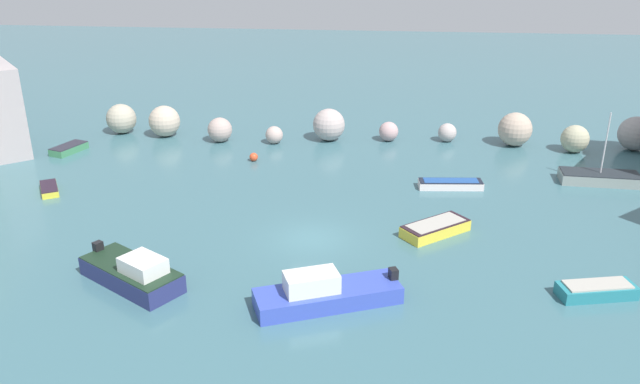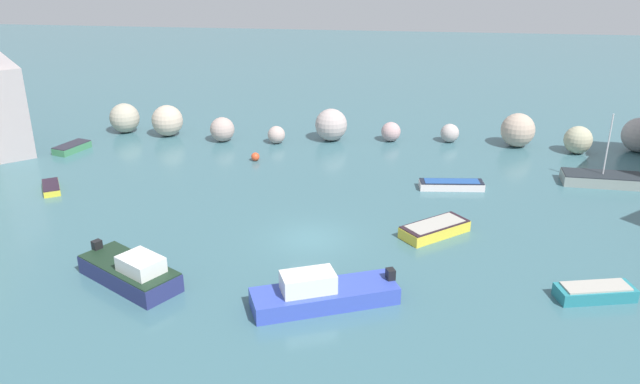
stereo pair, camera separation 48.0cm
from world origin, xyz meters
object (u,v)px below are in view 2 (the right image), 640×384
at_px(moored_boat_2, 595,292).
at_px(moored_boat_7, 51,187).
at_px(moored_boat_3, 451,185).
at_px(moored_boat_6, 435,229).
at_px(moored_boat_8, 322,293).
at_px(channel_buoy, 255,157).
at_px(moored_boat_0, 131,271).
at_px(moored_boat_5, 602,179).
at_px(moored_boat_1, 72,148).

distance_m(moored_boat_2, moored_boat_7, 32.91).
bearing_deg(moored_boat_3, moored_boat_6, 73.32).
height_order(moored_boat_6, moored_boat_8, moored_boat_8).
bearing_deg(moored_boat_6, moored_boat_7, -47.89).
xyz_separation_m(channel_buoy, moored_boat_7, (-11.94, -7.38, -0.09)).
bearing_deg(moored_boat_0, moored_boat_6, 58.07).
bearing_deg(moored_boat_8, moored_boat_0, -27.25).
bearing_deg(channel_buoy, moored_boat_5, -4.36).
bearing_deg(moored_boat_0, moored_boat_5, 64.01).
xyz_separation_m(channel_buoy, moored_boat_0, (-2.07, -18.06, 0.31)).
distance_m(moored_boat_0, moored_boat_7, 14.54).
distance_m(moored_boat_3, moored_boat_6, 7.19).
relative_size(moored_boat_2, moored_boat_3, 0.88).
bearing_deg(moored_boat_3, moored_boat_0, 36.01).
bearing_deg(moored_boat_6, moored_boat_1, -62.51).
distance_m(moored_boat_0, moored_boat_2, 21.70).
bearing_deg(moored_boat_0, moored_boat_3, 73.60).
xyz_separation_m(moored_boat_5, moored_boat_8, (-16.79, -17.00, 0.20)).
bearing_deg(moored_boat_1, moored_boat_0, -128.10).
bearing_deg(channel_buoy, moored_boat_7, -148.28).
relative_size(moored_boat_2, moored_boat_8, 0.55).
height_order(moored_boat_3, moored_boat_5, moored_boat_5).
relative_size(moored_boat_3, moored_boat_5, 0.82).
height_order(moored_boat_0, moored_boat_8, moored_boat_8).
xyz_separation_m(channel_buoy, moored_boat_3, (13.96, -3.86, -0.02)).
height_order(moored_boat_2, moored_boat_5, moored_boat_5).
relative_size(moored_boat_5, moored_boat_8, 0.76).
distance_m(channel_buoy, moored_boat_1, 14.49).
xyz_separation_m(moored_boat_1, moored_boat_6, (27.04, -11.39, 0.08)).
distance_m(moored_boat_2, moored_boat_8, 12.57).
height_order(moored_boat_2, moored_boat_3, moored_boat_2).
height_order(moored_boat_0, moored_boat_3, moored_boat_0).
bearing_deg(moored_boat_3, moored_boat_8, 60.13).
bearing_deg(moored_boat_6, moored_boat_5, 178.89).
bearing_deg(moored_boat_5, moored_boat_3, -165.57).
height_order(channel_buoy, moored_boat_2, moored_boat_2).
distance_m(moored_boat_0, moored_boat_5, 30.69).
relative_size(channel_buoy, moored_boat_6, 0.15).
height_order(moored_boat_1, moored_boat_3, moored_boat_1).
bearing_deg(channel_buoy, moored_boat_8, -69.12).
xyz_separation_m(moored_boat_5, moored_boat_7, (-35.91, -5.56, -0.16)).
distance_m(moored_boat_6, moored_boat_8, 9.57).
xyz_separation_m(moored_boat_2, moored_boat_5, (4.38, 14.98, 0.05)).
distance_m(moored_boat_3, moored_boat_5, 10.21).
xyz_separation_m(moored_boat_3, moored_boat_8, (-6.78, -14.97, 0.29)).
distance_m(moored_boat_5, moored_boat_6, 14.58).
bearing_deg(moored_boat_1, moored_boat_8, -113.60).
height_order(moored_boat_3, moored_boat_8, moored_boat_8).
bearing_deg(moored_boat_5, moored_boat_6, -138.49).
height_order(moored_boat_3, moored_boat_6, moored_boat_6).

